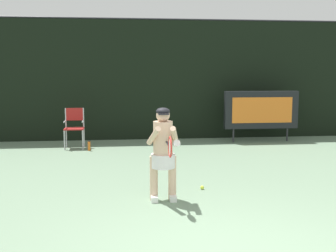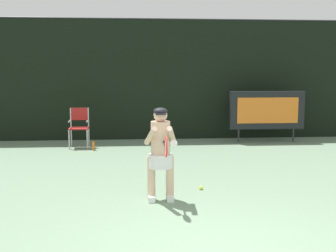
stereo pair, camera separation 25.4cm
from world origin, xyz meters
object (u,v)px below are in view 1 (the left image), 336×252
umpire_chair (74,125)px  tennis_player (163,150)px  water_bottle (89,146)px  tennis_ball_loose (202,187)px  scoreboard (261,110)px  tennis_racket (170,147)px

umpire_chair → tennis_player: size_ratio=0.72×
umpire_chair → tennis_player: (1.92, -4.92, 0.21)m
umpire_chair → tennis_player: tennis_player is taller
water_bottle → tennis_ball_loose: 4.52m
scoreboard → water_bottle: bearing=-170.0°
tennis_racket → tennis_ball_loose: size_ratio=8.85×
tennis_racket → tennis_ball_loose: 1.61m
water_bottle → umpire_chair: bearing=131.7°
water_bottle → tennis_racket: 5.31m
tennis_player → tennis_ball_loose: tennis_player is taller
tennis_player → tennis_racket: size_ratio=2.50×
tennis_ball_loose → tennis_racket: bearing=-122.9°
umpire_chair → tennis_racket: (1.96, -5.48, 0.36)m
tennis_racket → tennis_ball_loose: bearing=44.0°
umpire_chair → tennis_racket: bearing=-70.4°
tennis_player → scoreboard: bearing=57.0°
scoreboard → tennis_player: (-3.46, -5.33, -0.12)m
scoreboard → water_bottle: size_ratio=8.30×
tennis_player → tennis_ball_loose: 1.21m
umpire_chair → water_bottle: umpire_chair is taller
scoreboard → umpire_chair: (-5.37, -0.41, -0.33)m
tennis_racket → umpire_chair: bearing=96.6°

